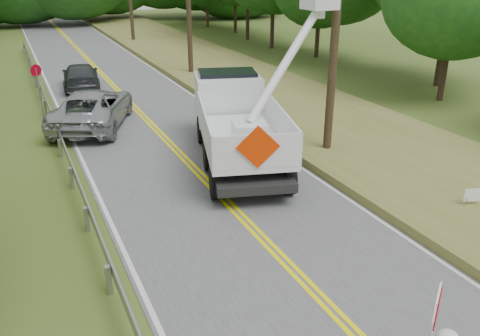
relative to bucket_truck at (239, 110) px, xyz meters
name	(u,v)px	position (x,y,z in m)	size (l,w,h in m)	color
road	(160,134)	(-2.16, 3.29, -1.65)	(7.20, 96.00, 0.03)	#4B4B4D
guardrail	(56,128)	(-6.18, 4.19, -1.11)	(0.18, 48.00, 0.77)	gray
tall_grass_verge	(304,110)	(4.94, 3.29, -1.51)	(7.00, 96.00, 0.30)	brown
bucket_truck	(239,110)	(0.00, 0.00, 0.00)	(5.36, 8.11, 7.42)	black
suv_silver	(93,108)	(-4.48, 5.53, -0.82)	(2.72, 5.89, 1.64)	#A5A9AD
suv_darkgrey	(81,76)	(-3.90, 12.95, -0.95)	(1.93, 4.76, 1.38)	#363A3E
stop_sign_permanent	(38,84)	(-6.44, 7.26, 0.07)	(0.50, 0.29, 2.60)	gray
yard_sign	(473,196)	(3.93, -7.41, -1.09)	(0.53, 0.21, 0.80)	white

